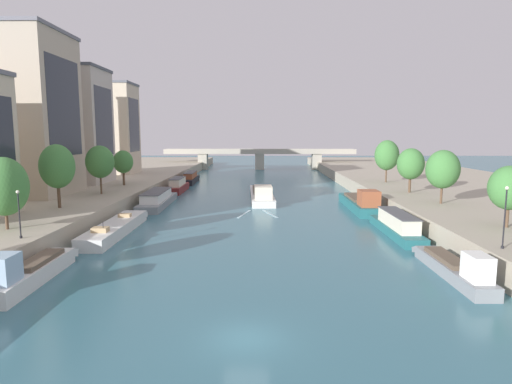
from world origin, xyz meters
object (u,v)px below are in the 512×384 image
tree_left_midway (4,187)px  tree_right_far (387,155)px  moored_boat_left_far (157,199)px  moored_boat_right_second (361,203)px  tree_right_nearest (510,188)px  moored_boat_right_downstream (455,268)px  moored_boat_left_second (191,178)px  tree_left_distant (123,162)px  moored_boat_left_near (116,228)px  moored_boat_right_lone (396,225)px  tree_right_end_of_row (411,164)px  tree_right_distant (443,169)px  moored_boat_left_upstream (31,271)px  bridge_far (260,156)px  barge_midriver (262,194)px  moored_boat_left_gap_after (178,186)px  lamppost_left_bank (19,212)px  tree_left_nearest (57,166)px  lamppost_right_bank (505,215)px  tree_left_third (100,162)px

tree_left_midway → tree_right_far: bearing=40.6°
moored_boat_left_far → moored_boat_right_second: moored_boat_right_second is taller
tree_right_nearest → moored_boat_right_downstream: bearing=-136.8°
moored_boat_left_second → tree_left_distant: (-7.47, -24.28, 5.28)m
moored_boat_left_near → moored_boat_left_second: 50.42m
moored_boat_right_lone → tree_right_end_of_row: size_ratio=2.14×
moored_boat_right_downstream → tree_right_end_of_row: tree_right_end_of_row is taller
moored_boat_right_lone → tree_right_distant: size_ratio=2.10×
moored_boat_left_upstream → moored_boat_left_far: size_ratio=0.70×
tree_right_nearest → bridge_far: bearing=104.1°
barge_midriver → tree_right_distant: tree_right_distant is taller
tree_left_midway → tree_right_distant: tree_right_distant is taller
moored_boat_left_near → moored_boat_right_lone: 31.25m
tree_right_nearest → moored_boat_left_far: bearing=147.1°
moored_boat_right_downstream → moored_boat_right_lone: bearing=90.2°
moored_boat_left_second → moored_boat_left_upstream: bearing=-90.7°
moored_boat_left_gap_after → moored_boat_right_lone: (31.12, -35.06, -0.09)m
moored_boat_left_upstream → tree_left_midway: 11.51m
bridge_far → moored_boat_left_upstream: bearing=-98.9°
lamppost_left_bank → bridge_far: lamppost_left_bank is taller
moored_boat_right_downstream → bridge_far: size_ratio=0.20×
tree_left_nearest → tree_right_far: 54.48m
moored_boat_left_second → tree_right_far: 43.80m
tree_right_end_of_row → bridge_far: (-23.01, 71.03, -2.57)m
moored_boat_right_downstream → moored_boat_left_far: bearing=133.3°
moored_boat_left_near → lamppost_right_bank: size_ratio=3.48×
moored_boat_left_second → tree_right_end_of_row: bearing=-40.5°
moored_boat_left_gap_after → bridge_far: size_ratio=0.20×
tree_left_midway → moored_boat_left_upstream: bearing=-51.2°
barge_midriver → moored_boat_right_lone: (14.98, -25.82, 0.17)m
lamppost_right_bank → bridge_far: bearing=100.6°
tree_right_end_of_row → bridge_far: tree_right_end_of_row is taller
tree_right_end_of_row → tree_left_distant: bearing=169.4°
moored_boat_left_near → moored_boat_right_second: 34.82m
moored_boat_right_lone → lamppost_right_bank: bearing=-75.9°
moored_boat_right_downstream → moored_boat_left_second: bearing=115.8°
tree_right_nearest → bridge_far: size_ratio=0.10×
tree_left_midway → tree_left_distant: 34.43m
moored_boat_right_downstream → moored_boat_left_gap_after: bearing=122.2°
tree_left_nearest → bridge_far: bearing=74.7°
moored_boat_right_lone → tree_right_end_of_row: bearing=67.4°
tree_left_nearest → tree_right_far: bearing=30.9°
tree_left_third → tree_right_distant: (46.26, -8.06, -0.37)m
moored_boat_left_upstream → tree_left_midway: tree_left_midway is taller
moored_boat_left_second → lamppost_right_bank: (34.83, -64.78, 3.93)m
moored_boat_left_second → barge_midriver: bearing=-56.5°
tree_right_end_of_row → tree_left_third: bearing=-177.1°
moored_boat_left_near → tree_left_distant: 27.77m
moored_boat_right_downstream → tree_left_third: 49.02m
moored_boat_right_lone → bridge_far: (-15.73, 88.51, 3.00)m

